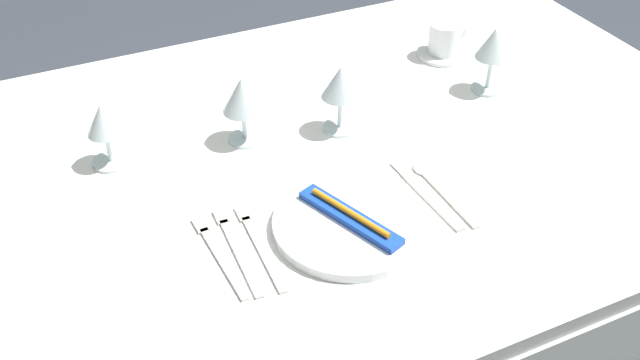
% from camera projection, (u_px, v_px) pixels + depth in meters
% --- Properties ---
extents(dining_table, '(1.80, 1.11, 0.74)m').
position_uv_depth(dining_table, '(306.00, 189.00, 1.48)').
color(dining_table, white).
rests_on(dining_table, ground).
extents(dinner_plate, '(0.27, 0.27, 0.02)m').
position_uv_depth(dinner_plate, '(350.00, 224.00, 1.25)').
color(dinner_plate, white).
rests_on(dinner_plate, dining_table).
extents(toothbrush_package, '(0.11, 0.21, 0.02)m').
position_uv_depth(toothbrush_package, '(350.00, 217.00, 1.24)').
color(toothbrush_package, blue).
rests_on(toothbrush_package, dinner_plate).
extents(fork_outer, '(0.03, 0.23, 0.00)m').
position_uv_depth(fork_outer, '(258.00, 243.00, 1.23)').
color(fork_outer, beige).
rests_on(fork_outer, dining_table).
extents(fork_inner, '(0.03, 0.23, 0.00)m').
position_uv_depth(fork_inner, '(236.00, 247.00, 1.22)').
color(fork_inner, beige).
rests_on(fork_inner, dining_table).
extents(fork_salad, '(0.03, 0.22, 0.00)m').
position_uv_depth(fork_salad, '(217.00, 253.00, 1.21)').
color(fork_salad, beige).
rests_on(fork_salad, dining_table).
extents(dinner_knife, '(0.03, 0.22, 0.00)m').
position_uv_depth(dinner_knife, '(427.00, 196.00, 1.32)').
color(dinner_knife, beige).
rests_on(dinner_knife, dining_table).
extents(spoon_soup, '(0.03, 0.20, 0.01)m').
position_uv_depth(spoon_soup, '(437.00, 186.00, 1.35)').
color(spoon_soup, beige).
rests_on(spoon_soup, dining_table).
extents(saucer_left, '(0.12, 0.12, 0.01)m').
position_uv_depth(saucer_left, '(442.00, 54.00, 1.74)').
color(saucer_left, white).
rests_on(saucer_left, dining_table).
extents(coffee_cup_left, '(0.10, 0.07, 0.07)m').
position_uv_depth(coffee_cup_left, '(445.00, 38.00, 1.72)').
color(coffee_cup_left, white).
rests_on(coffee_cup_left, saucer_left).
extents(wine_glass_centre, '(0.07, 0.07, 0.15)m').
position_uv_depth(wine_glass_centre, '(493.00, 47.00, 1.56)').
color(wine_glass_centre, silver).
rests_on(wine_glass_centre, dining_table).
extents(wine_glass_left, '(0.08, 0.08, 0.14)m').
position_uv_depth(wine_glass_left, '(242.00, 98.00, 1.41)').
color(wine_glass_left, silver).
rests_on(wine_glass_left, dining_table).
extents(wine_glass_right, '(0.07, 0.07, 0.13)m').
position_uv_depth(wine_glass_right, '(103.00, 124.00, 1.36)').
color(wine_glass_right, silver).
rests_on(wine_glass_right, dining_table).
extents(wine_glass_far, '(0.08, 0.08, 0.14)m').
position_uv_depth(wine_glass_far, '(340.00, 86.00, 1.44)').
color(wine_glass_far, silver).
rests_on(wine_glass_far, dining_table).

